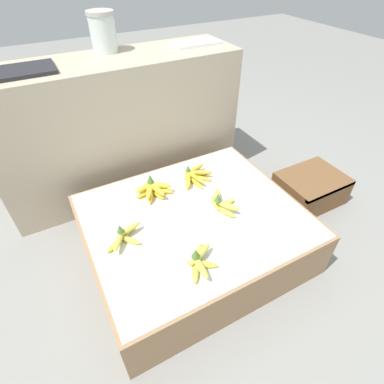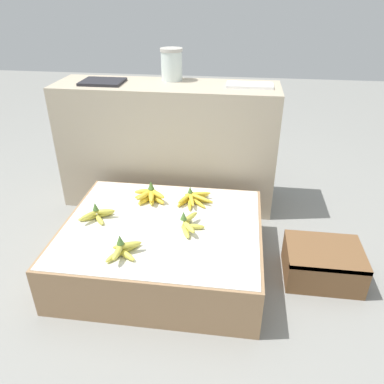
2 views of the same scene
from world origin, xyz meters
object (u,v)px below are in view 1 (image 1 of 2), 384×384
object	(u,v)px
banana_bunch_middle_left	(124,236)
wooden_crate	(310,188)
banana_bunch_middle_midright	(222,203)
glass_jar	(103,32)
banana_bunch_front_midleft	(199,261)
banana_bunch_back_midleft	(153,190)
foam_tray_white	(196,43)
banana_bunch_back_midright	(194,175)

from	to	relation	value
banana_bunch_middle_left	wooden_crate	bearing A→B (deg)	0.76
banana_bunch_middle_midright	glass_jar	world-z (taller)	glass_jar
banana_bunch_front_midleft	glass_jar	world-z (taller)	glass_jar
wooden_crate	banana_bunch_middle_midright	distance (m)	0.75
glass_jar	banana_bunch_middle_midright	bearing A→B (deg)	-75.23
banana_bunch_middle_midright	banana_bunch_back_midleft	xyz separation A→B (m)	(-0.27, 0.26, 0.00)
foam_tray_white	banana_bunch_back_midleft	bearing A→B (deg)	-135.84
banana_bunch_back_midleft	banana_bunch_back_midright	world-z (taller)	banana_bunch_back_midleft
banana_bunch_front_midleft	banana_bunch_back_midleft	world-z (taller)	banana_bunch_back_midleft
banana_bunch_back_midleft	banana_bunch_back_midright	xyz separation A→B (m)	(0.26, 0.02, -0.01)
banana_bunch_middle_midright	banana_bunch_back_midright	world-z (taller)	banana_bunch_middle_midright
banana_bunch_front_midleft	foam_tray_white	bearing A→B (deg)	62.06
banana_bunch_front_midleft	foam_tray_white	world-z (taller)	foam_tray_white
banana_bunch_front_midleft	glass_jar	xyz separation A→B (m)	(0.04, 1.15, 0.63)
banana_bunch_front_midleft	foam_tray_white	distance (m)	1.29
banana_bunch_back_midright	glass_jar	distance (m)	0.92
wooden_crate	banana_bunch_back_midleft	size ratio (longest dim) A/B	1.96
banana_bunch_middle_left	banana_bunch_middle_midright	world-z (taller)	banana_bunch_middle_midright
banana_bunch_back_midleft	foam_tray_white	size ratio (longest dim) A/B	0.70
banana_bunch_middle_midright	glass_jar	bearing A→B (deg)	104.77
banana_bunch_middle_midright	banana_bunch_back_midright	xyz separation A→B (m)	(-0.01, 0.28, -0.01)
banana_bunch_front_midleft	banana_bunch_middle_left	bearing A→B (deg)	129.62
banana_bunch_middle_left	banana_bunch_back_midleft	size ratio (longest dim) A/B	0.97
banana_bunch_front_midleft	banana_bunch_middle_midright	distance (m)	0.37
banana_bunch_middle_midright	banana_bunch_back_midright	bearing A→B (deg)	91.98
banana_bunch_middle_left	banana_bunch_back_midleft	xyz separation A→B (m)	(0.24, 0.23, 0.01)
wooden_crate	banana_bunch_middle_left	size ratio (longest dim) A/B	2.03
banana_bunch_front_midleft	glass_jar	distance (m)	1.31
banana_bunch_middle_left	foam_tray_white	distance (m)	1.22
banana_bunch_back_midright	foam_tray_white	bearing A→B (deg)	60.75
wooden_crate	foam_tray_white	distance (m)	1.15
banana_bunch_middle_midright	banana_bunch_back_midleft	distance (m)	0.37
banana_bunch_front_midleft	banana_bunch_back_midleft	xyz separation A→B (m)	(0.01, 0.51, 0.00)
wooden_crate	glass_jar	distance (m)	1.54
banana_bunch_back_midleft	banana_bunch_back_midright	bearing A→B (deg)	3.75
wooden_crate	banana_bunch_front_midleft	xyz separation A→B (m)	(-1.00, -0.29, 0.22)
banana_bunch_back_midright	wooden_crate	bearing A→B (deg)	-17.83
banana_bunch_front_midleft	banana_bunch_back_midleft	distance (m)	0.51
wooden_crate	banana_bunch_middle_midright	size ratio (longest dim) A/B	1.90
banana_bunch_back_midright	banana_bunch_front_midleft	bearing A→B (deg)	-116.66
banana_bunch_front_midleft	wooden_crate	bearing A→B (deg)	16.49
banana_bunch_middle_midright	glass_jar	size ratio (longest dim) A/B	1.03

